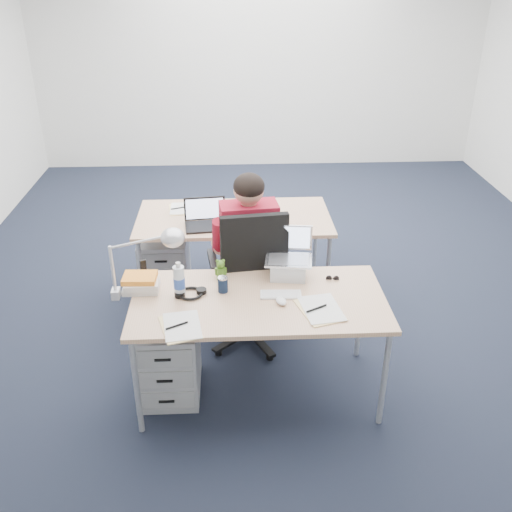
# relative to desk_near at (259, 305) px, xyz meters

# --- Properties ---
(floor) EXTENTS (7.00, 7.00, 0.00)m
(floor) POSITION_rel_desk_near_xyz_m (0.27, 1.36, -0.68)
(floor) COLOR black
(floor) RESTS_ON ground
(room) EXTENTS (6.02, 7.02, 2.80)m
(room) POSITION_rel_desk_near_xyz_m (0.27, 1.36, 1.03)
(room) COLOR silver
(room) RESTS_ON ground
(desk_near) EXTENTS (1.60, 0.80, 0.73)m
(desk_near) POSITION_rel_desk_near_xyz_m (0.00, 0.00, 0.00)
(desk_near) COLOR tan
(desk_near) RESTS_ON ground
(desk_far) EXTENTS (1.60, 0.80, 0.73)m
(desk_far) POSITION_rel_desk_near_xyz_m (-0.14, 1.30, 0.00)
(desk_far) COLOR tan
(desk_far) RESTS_ON ground
(office_chair) EXTENTS (0.80, 0.80, 1.13)m
(office_chair) POSITION_rel_desk_near_xyz_m (-0.03, 0.59, -0.36)
(office_chair) COLOR black
(office_chair) RESTS_ON ground
(seated_person) EXTENTS (0.43, 0.74, 1.32)m
(seated_person) POSITION_rel_desk_near_xyz_m (-0.05, 0.78, -0.01)
(seated_person) COLOR maroon
(seated_person) RESTS_ON ground
(drawer_pedestal_near) EXTENTS (0.40, 0.50, 0.55)m
(drawer_pedestal_near) POSITION_rel_desk_near_xyz_m (-0.60, 0.03, -0.41)
(drawer_pedestal_near) COLOR #A9ABAE
(drawer_pedestal_near) RESTS_ON ground
(drawer_pedestal_far) EXTENTS (0.40, 0.50, 0.55)m
(drawer_pedestal_far) POSITION_rel_desk_near_xyz_m (-0.74, 1.32, -0.41)
(drawer_pedestal_far) COLOR #A9ABAE
(drawer_pedestal_far) RESTS_ON ground
(silver_laptop) EXTENTS (0.33, 0.28, 0.32)m
(silver_laptop) POSITION_rel_desk_near_xyz_m (0.21, 0.28, 0.21)
(silver_laptop) COLOR silver
(silver_laptop) RESTS_ON desk_near
(wireless_keyboard) EXTENTS (0.26, 0.12, 0.01)m
(wireless_keyboard) POSITION_rel_desk_near_xyz_m (0.14, 0.03, 0.05)
(wireless_keyboard) COLOR white
(wireless_keyboard) RESTS_ON desk_near
(computer_mouse) EXTENTS (0.08, 0.11, 0.03)m
(computer_mouse) POSITION_rel_desk_near_xyz_m (0.14, -0.06, 0.06)
(computer_mouse) COLOR white
(computer_mouse) RESTS_ON desk_near
(headphones) EXTENTS (0.24, 0.21, 0.03)m
(headphones) POSITION_rel_desk_near_xyz_m (-0.43, 0.07, 0.06)
(headphones) COLOR black
(headphones) RESTS_ON desk_near
(can_koozie) EXTENTS (0.08, 0.08, 0.11)m
(can_koozie) POSITION_rel_desk_near_xyz_m (-0.22, 0.10, 0.10)
(can_koozie) COLOR #13213C
(can_koozie) RESTS_ON desk_near
(water_bottle) EXTENTS (0.08, 0.08, 0.23)m
(water_bottle) POSITION_rel_desk_near_xyz_m (-0.50, 0.07, 0.16)
(water_bottle) COLOR silver
(water_bottle) RESTS_ON desk_near
(bear_figurine) EXTENTS (0.10, 0.08, 0.15)m
(bear_figurine) POSITION_rel_desk_near_xyz_m (-0.24, 0.26, 0.12)
(bear_figurine) COLOR #336D1D
(bear_figurine) RESTS_ON desk_near
(book_stack) EXTENTS (0.26, 0.21, 0.10)m
(book_stack) POSITION_rel_desk_near_xyz_m (-0.75, 0.15, 0.10)
(book_stack) COLOR silver
(book_stack) RESTS_ON desk_near
(cordless_phone) EXTENTS (0.04, 0.04, 0.14)m
(cordless_phone) POSITION_rel_desk_near_xyz_m (-0.75, 0.29, 0.12)
(cordless_phone) COLOR black
(cordless_phone) RESTS_ON desk_near
(papers_left) EXTENTS (0.26, 0.33, 0.01)m
(papers_left) POSITION_rel_desk_near_xyz_m (-0.47, -0.29, 0.05)
(papers_left) COLOR #FFDD93
(papers_left) RESTS_ON desk_near
(papers_right) EXTENTS (0.28, 0.36, 0.01)m
(papers_right) POSITION_rel_desk_near_xyz_m (0.36, -0.15, 0.05)
(papers_right) COLOR #FFDD93
(papers_right) RESTS_ON desk_near
(sunglasses) EXTENTS (0.09, 0.05, 0.02)m
(sunglasses) POSITION_rel_desk_near_xyz_m (0.50, 0.22, 0.06)
(sunglasses) COLOR black
(sunglasses) RESTS_ON desk_near
(desk_lamp) EXTENTS (0.46, 0.32, 0.49)m
(desk_lamp) POSITION_rel_desk_near_xyz_m (-0.75, 0.06, 0.29)
(desk_lamp) COLOR silver
(desk_lamp) RESTS_ON desk_near
(dark_laptop) EXTENTS (0.36, 0.35, 0.24)m
(dark_laptop) POSITION_rel_desk_near_xyz_m (-0.36, 1.09, 0.17)
(dark_laptop) COLOR black
(dark_laptop) RESTS_ON desk_far
(far_cup) EXTENTS (0.08, 0.08, 0.10)m
(far_cup) POSITION_rel_desk_near_xyz_m (0.02, 1.54, 0.10)
(far_cup) COLOR white
(far_cup) RESTS_ON desk_far
(far_papers) EXTENTS (0.19, 0.27, 0.01)m
(far_papers) POSITION_rel_desk_near_xyz_m (-0.59, 1.47, 0.05)
(far_papers) COLOR white
(far_papers) RESTS_ON desk_far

